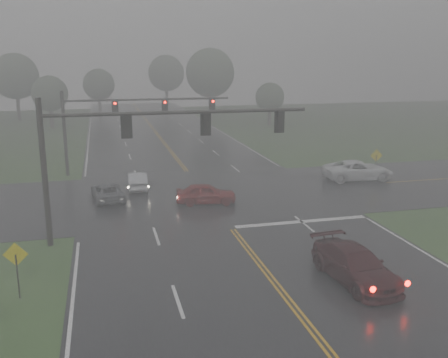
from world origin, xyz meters
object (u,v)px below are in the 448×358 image
object	(u,v)px
sedan_red	(206,204)
sedan_maroon	(354,281)
car_grey	(108,200)
signal_gantry_near	(131,140)
pickup_white	(357,180)
signal_gantry_far	(119,115)
sedan_silver	(138,189)

from	to	relation	value
sedan_red	sedan_maroon	bearing A→B (deg)	-155.04
car_grey	signal_gantry_near	size ratio (longest dim) A/B	0.30
sedan_maroon	car_grey	xyz separation A→B (m)	(-10.56, 16.29, 0.00)
sedan_red	pickup_white	distance (m)	14.20
pickup_white	signal_gantry_near	bearing A→B (deg)	120.03
sedan_maroon	pickup_white	size ratio (longest dim) A/B	0.92
sedan_red	signal_gantry_far	size ratio (longest dim) A/B	0.29
sedan_red	signal_gantry_far	distance (m)	13.42
signal_gantry_far	sedan_maroon	bearing A→B (deg)	-69.72
sedan_red	pickup_white	bearing A→B (deg)	-65.54
sedan_maroon	car_grey	distance (m)	19.41
pickup_white	signal_gantry_far	size ratio (longest dim) A/B	0.40
sedan_maroon	car_grey	bearing A→B (deg)	117.98
car_grey	pickup_white	world-z (taller)	pickup_white
sedan_maroon	car_grey	size ratio (longest dim) A/B	1.22
sedan_silver	signal_gantry_near	world-z (taller)	signal_gantry_near
pickup_white	signal_gantry_far	distance (m)	20.97
sedan_red	signal_gantry_near	xyz separation A→B (m)	(-5.29, -5.69, 5.57)
car_grey	pickup_white	xyz separation A→B (m)	(20.27, 1.28, 0.00)
sedan_maroon	signal_gantry_far	world-z (taller)	signal_gantry_far
sedan_red	sedan_silver	world-z (taller)	sedan_red
sedan_red	signal_gantry_far	bearing A→B (deg)	33.89
signal_gantry_far	car_grey	bearing A→B (deg)	-98.72
sedan_silver	car_grey	distance (m)	3.45
pickup_white	car_grey	bearing A→B (deg)	96.98
car_grey	signal_gantry_near	distance (m)	10.03
pickup_white	signal_gantry_near	world-z (taller)	signal_gantry_near
sedan_silver	signal_gantry_far	world-z (taller)	signal_gantry_far
car_grey	signal_gantry_near	xyz separation A→B (m)	(1.30, -8.24, 5.57)
signal_gantry_near	signal_gantry_far	size ratio (longest dim) A/B	1.01
signal_gantry_far	pickup_white	bearing A→B (deg)	-21.38
sedan_silver	pickup_white	xyz separation A→B (m)	(17.97, -1.29, 0.00)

